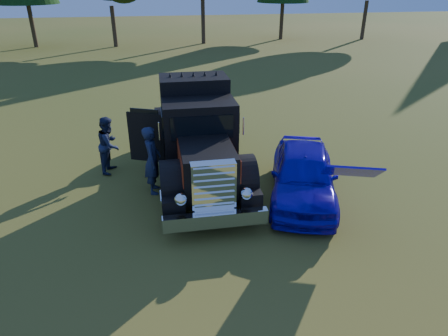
% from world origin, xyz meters
% --- Properties ---
extents(ground, '(120.00, 120.00, 0.00)m').
position_xyz_m(ground, '(0.00, 0.00, 0.00)').
color(ground, '#394F17').
rests_on(ground, ground).
extents(diamond_t_truck, '(3.30, 7.16, 3.00)m').
position_xyz_m(diamond_t_truck, '(0.30, 2.50, 1.28)').
color(diamond_t_truck, black).
rests_on(diamond_t_truck, ground).
extents(hotrod_coupe, '(3.05, 4.69, 1.89)m').
position_xyz_m(hotrod_coupe, '(3.04, 0.76, 0.75)').
color(hotrod_coupe, '#07299A').
rests_on(hotrod_coupe, ground).
extents(spectator_near, '(0.54, 0.77, 2.01)m').
position_xyz_m(spectator_near, '(-1.10, 1.84, 1.00)').
color(spectator_near, '#202B4C').
rests_on(spectator_near, ground).
extents(spectator_far, '(0.89, 1.03, 1.83)m').
position_xyz_m(spectator_far, '(-2.43, 3.48, 0.91)').
color(spectator_far, '#1D2E45').
rests_on(spectator_far, ground).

